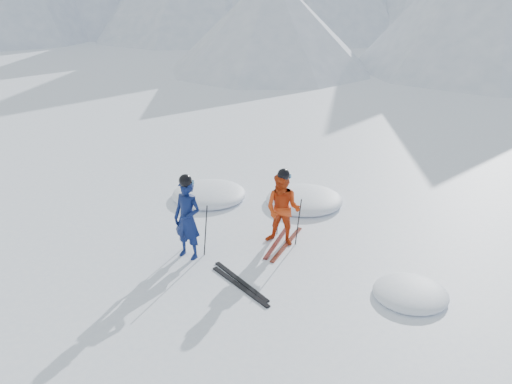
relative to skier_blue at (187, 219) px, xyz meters
The scene contains 12 objects.
ground 2.45m from the skier_blue, 25.17° to the left, with size 160.00×160.00×0.00m, color white.
skier_blue is the anchor object (origin of this frame).
skier_red 2.02m from the skier_blue, 54.52° to the left, with size 0.78×0.60×1.60m, color red.
pole_blue_left 0.44m from the skier_blue, 153.43° to the left, with size 0.02×0.02×1.13m, color black.
pole_blue_right 0.45m from the skier_blue, 45.00° to the left, with size 0.02×0.02×1.13m, color black.
pole_red_left 2.11m from the skier_blue, 65.27° to the left, with size 0.02×0.02×1.06m, color black.
pole_red_right 2.34m from the skier_blue, 50.64° to the left, with size 0.02×0.02×1.06m, color black.
ski_worn_left 2.12m from the skier_blue, 57.39° to the left, with size 0.09×1.70×0.03m, color black.
ski_worn_right 2.25m from the skier_blue, 51.84° to the left, with size 0.09×1.70×0.03m, color black.
ski_loose_a 1.68m from the skier_blue, ahead, with size 0.09×1.70×0.03m, color black.
ski_loose_b 1.79m from the skier_blue, ahead, with size 0.09×1.70×0.03m, color black.
snow_lumps 3.02m from the skier_blue, 89.23° to the left, with size 7.60×4.01×0.43m.
Camera 1 is at (5.01, -7.86, 5.46)m, focal length 38.00 mm.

